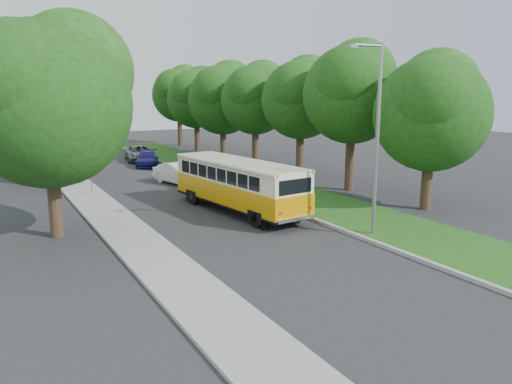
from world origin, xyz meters
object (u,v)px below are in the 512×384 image
lamppost_far (72,123)px  car_silver (204,184)px  lamppost_near (376,134)px  vintage_bus (238,186)px  car_blue (147,159)px  car_grey (139,153)px  car_white (180,174)px

lamppost_far → car_silver: (6.13, -7.01, -3.45)m
lamppost_near → vintage_bus: 7.91m
car_blue → vintage_bus: bearing=-72.5°
vintage_bus → car_grey: size_ratio=1.88×
lamppost_near → car_grey: size_ratio=1.65×
lamppost_far → car_silver: lamppost_far is taller
lamppost_far → car_grey: 12.43m
lamppost_near → car_white: (-2.78, 15.62, -3.66)m
vintage_bus → car_white: (0.16, 8.92, -0.65)m
car_silver → car_grey: (0.88, 16.68, 0.01)m
lamppost_near → car_blue: (-2.24, 24.72, -3.76)m
lamppost_far → vintage_bus: (5.96, -11.80, -2.76)m
vintage_bus → car_blue: (0.70, 18.02, -0.74)m
lamppost_far → car_grey: (7.01, 9.68, -3.44)m
lamppost_far → car_white: lamppost_far is taller
car_grey → vintage_bus: bearing=-82.7°
lamppost_near → vintage_bus: size_ratio=0.88×
car_silver → car_white: 4.13m
lamppost_far → car_grey: lamppost_far is taller
car_blue → car_grey: (0.34, 3.45, 0.07)m
car_silver → car_white: size_ratio=0.91×
car_silver → lamppost_near: bearing=-79.2°
car_white → car_grey: car_white is taller
car_silver → vintage_bus: bearing=-94.8°
lamppost_far → car_blue: size_ratio=1.78×
car_grey → car_blue: bearing=-85.6°
vintage_bus → car_white: vintage_bus is taller
vintage_bus → car_grey: (1.05, 21.48, -0.68)m
lamppost_far → car_blue: bearing=43.0°
vintage_bus → car_silver: size_ratio=2.33×
lamppost_far → car_grey: bearing=54.1°
lamppost_near → lamppost_far: lamppost_near is taller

